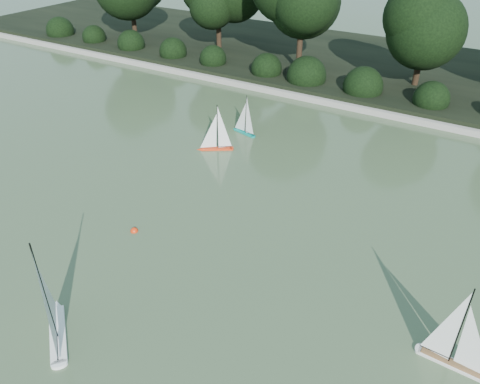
# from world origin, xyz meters

# --- Properties ---
(ground) EXTENTS (80.00, 80.00, 0.00)m
(ground) POSITION_xyz_m (0.00, 0.00, 0.00)
(ground) COLOR #3F5432
(ground) RESTS_ON ground
(pond_coping) EXTENTS (40.00, 0.35, 0.18)m
(pond_coping) POSITION_xyz_m (0.00, 9.00, 0.09)
(pond_coping) COLOR gray
(pond_coping) RESTS_ON ground
(far_bank) EXTENTS (40.00, 8.00, 0.30)m
(far_bank) POSITION_xyz_m (0.00, 13.00, 0.15)
(far_bank) COLOR black
(far_bank) RESTS_ON ground
(tree_line) EXTENTS (26.31, 3.93, 4.39)m
(tree_line) POSITION_xyz_m (1.23, 11.44, 2.64)
(tree_line) COLOR black
(tree_line) RESTS_ON ground
(shrub_hedge) EXTENTS (29.10, 1.10, 1.10)m
(shrub_hedge) POSITION_xyz_m (0.00, 9.90, 0.45)
(shrub_hedge) COLOR black
(shrub_hedge) RESTS_ON ground
(sailboat_white_a) EXTENTS (1.21, 1.01, 1.92)m
(sailboat_white_a) POSITION_xyz_m (-1.08, -1.67, 0.30)
(sailboat_white_a) COLOR white
(sailboat_white_a) RESTS_ON ground
(sailboat_white_b) EXTENTS (1.13, 0.23, 1.55)m
(sailboat_white_b) POSITION_xyz_m (4.23, 0.78, 0.24)
(sailboat_white_b) COLOR silver
(sailboat_white_b) RESTS_ON ground
(sailboat_orange) EXTENTS (0.88, 0.64, 1.33)m
(sailboat_orange) POSITION_xyz_m (-2.40, 4.54, 0.21)
(sailboat_orange) COLOR red
(sailboat_orange) RESTS_ON ground
(sailboat_teal) EXTENTS (0.86, 0.33, 1.17)m
(sailboat_teal) POSITION_xyz_m (-2.28, 5.81, 0.18)
(sailboat_teal) COLOR #078B7D
(sailboat_teal) RESTS_ON ground
(race_buoy) EXTENTS (0.15, 0.15, 0.15)m
(race_buoy) POSITION_xyz_m (-1.78, 0.81, 0.00)
(race_buoy) COLOR red
(race_buoy) RESTS_ON ground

